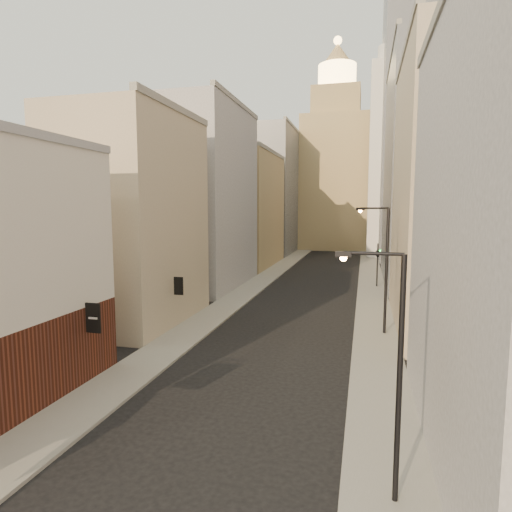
{
  "coord_description": "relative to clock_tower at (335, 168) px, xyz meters",
  "views": [
    {
      "loc": [
        5.53,
        -3.94,
        9.01
      ],
      "look_at": [
        -1.42,
        23.47,
        5.79
      ],
      "focal_mm": 30.0,
      "sensor_mm": 36.0,
      "label": 1
    }
  ],
  "objects": [
    {
      "name": "sidewalk_left",
      "position": [
        -5.5,
        -37.0,
        -17.56
      ],
      "size": [
        3.0,
        140.0,
        0.15
      ],
      "primitive_type": "cube",
      "color": "gray",
      "rests_on": "ground"
    },
    {
      "name": "sidewalk_right",
      "position": [
        7.5,
        -37.0,
        -17.56
      ],
      "size": [
        3.0,
        140.0,
        0.15
      ],
      "primitive_type": "cube",
      "color": "gray",
      "rests_on": "ground"
    },
    {
      "name": "left_bldg_beige",
      "position": [
        -11.0,
        -66.0,
        -9.63
      ],
      "size": [
        8.0,
        12.0,
        16.0
      ],
      "primitive_type": "cube",
      "color": "#BCAB8F",
      "rests_on": "ground"
    },
    {
      "name": "left_bldg_grey",
      "position": [
        -11.0,
        -50.0,
        -7.63
      ],
      "size": [
        8.0,
        16.0,
        20.0
      ],
      "primitive_type": "cube",
      "color": "gray",
      "rests_on": "ground"
    },
    {
      "name": "left_bldg_tan",
      "position": [
        -11.0,
        -32.0,
        -9.13
      ],
      "size": [
        8.0,
        18.0,
        17.0
      ],
      "primitive_type": "cube",
      "color": "tan",
      "rests_on": "ground"
    },
    {
      "name": "left_bldg_wingrid",
      "position": [
        -11.0,
        -12.0,
        -5.63
      ],
      "size": [
        8.0,
        20.0,
        24.0
      ],
      "primitive_type": "cube",
      "color": "gray",
      "rests_on": "ground"
    },
    {
      "name": "right_bldg_beige",
      "position": [
        13.0,
        -62.0,
        -7.63
      ],
      "size": [
        8.0,
        16.0,
        20.0
      ],
      "primitive_type": "cube",
      "color": "#BCAB8F",
      "rests_on": "ground"
    },
    {
      "name": "right_bldg_wingrid",
      "position": [
        13.0,
        -42.0,
        -4.63
      ],
      "size": [
        8.0,
        20.0,
        26.0
      ],
      "primitive_type": "cube",
      "color": "gray",
      "rests_on": "ground"
    },
    {
      "name": "highrise",
      "position": [
        19.0,
        -14.0,
        8.02
      ],
      "size": [
        21.0,
        23.0,
        51.2
      ],
      "color": "gray",
      "rests_on": "ground"
    },
    {
      "name": "clock_tower",
      "position": [
        0.0,
        0.0,
        0.0
      ],
      "size": [
        14.0,
        14.0,
        44.9
      ],
      "color": "tan",
      "rests_on": "ground"
    },
    {
      "name": "white_tower",
      "position": [
        11.0,
        -14.0,
        0.97
      ],
      "size": [
        8.0,
        8.0,
        41.5
      ],
      "color": "silver",
      "rests_on": "ground"
    },
    {
      "name": "streetlamp_near",
      "position": [
        7.46,
        -83.18,
        -13.22
      ],
      "size": [
        2.03,
        0.24,
        7.73
      ],
      "rotation": [
        0.0,
        0.0,
        -0.03
      ],
      "color": "black",
      "rests_on": "ground"
    },
    {
      "name": "streetlamp_mid",
      "position": [
        7.89,
        -65.13,
        -12.48
      ],
      "size": [
        2.27,
        0.95,
        9.02
      ],
      "rotation": [
        0.0,
        0.0,
        0.33
      ],
      "color": "black",
      "rests_on": "ground"
    },
    {
      "name": "traffic_light_right",
      "position": [
        8.07,
        -46.48,
        -13.72
      ],
      "size": [
        0.73,
        0.73,
        5.0
      ],
      "rotation": [
        0.0,
        0.0,
        3.27
      ],
      "color": "black",
      "rests_on": "ground"
    }
  ]
}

